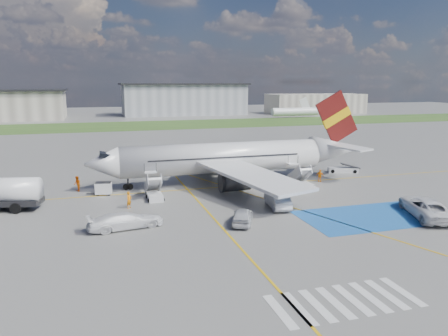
{
  "coord_description": "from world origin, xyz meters",
  "views": [
    {
      "loc": [
        -15.75,
        -39.15,
        13.0
      ],
      "look_at": [
        -1.86,
        6.89,
        3.5
      ],
      "focal_mm": 35.0,
      "sensor_mm": 36.0,
      "label": 1
    }
  ],
  "objects_px": {
    "van_white_b": "(126,218)",
    "car_silver_b": "(278,200)",
    "gpu_cart": "(104,189)",
    "car_silver_a": "(242,216)",
    "airliner": "(233,157)",
    "van_white_a": "(426,204)",
    "belt_loader": "(343,170)"
  },
  "relations": [
    {
      "from": "airliner",
      "to": "van_white_a",
      "type": "bearing_deg",
      "value": -54.59
    },
    {
      "from": "belt_loader",
      "to": "van_white_b",
      "type": "distance_m",
      "value": 36.25
    },
    {
      "from": "car_silver_a",
      "to": "van_white_a",
      "type": "xyz_separation_m",
      "value": [
        18.08,
        -2.88,
        0.48
      ]
    },
    {
      "from": "car_silver_b",
      "to": "van_white_a",
      "type": "xyz_separation_m",
      "value": [
        12.8,
        -6.86,
        0.4
      ]
    },
    {
      "from": "airliner",
      "to": "van_white_a",
      "type": "relative_size",
      "value": 5.59
    },
    {
      "from": "car_silver_b",
      "to": "van_white_a",
      "type": "bearing_deg",
      "value": 159.8
    },
    {
      "from": "car_silver_a",
      "to": "van_white_a",
      "type": "bearing_deg",
      "value": -165.89
    },
    {
      "from": "airliner",
      "to": "van_white_a",
      "type": "distance_m",
      "value": 23.75
    },
    {
      "from": "van_white_b",
      "to": "car_silver_b",
      "type": "bearing_deg",
      "value": -91.29
    },
    {
      "from": "gpu_cart",
      "to": "van_white_b",
      "type": "bearing_deg",
      "value": -74.18
    },
    {
      "from": "airliner",
      "to": "van_white_b",
      "type": "distance_m",
      "value": 20.96
    },
    {
      "from": "gpu_cart",
      "to": "car_silver_b",
      "type": "bearing_deg",
      "value": -23.03
    },
    {
      "from": "gpu_cart",
      "to": "van_white_a",
      "type": "distance_m",
      "value": 34.96
    },
    {
      "from": "car_silver_b",
      "to": "van_white_a",
      "type": "relative_size",
      "value": 0.77
    },
    {
      "from": "van_white_a",
      "to": "van_white_b",
      "type": "distance_m",
      "value": 28.97
    },
    {
      "from": "car_silver_b",
      "to": "car_silver_a",
      "type": "bearing_deg",
      "value": 45.01
    },
    {
      "from": "airliner",
      "to": "car_silver_b",
      "type": "xyz_separation_m",
      "value": [
        0.9,
        -12.42,
        -2.55
      ]
    },
    {
      "from": "belt_loader",
      "to": "van_white_a",
      "type": "height_order",
      "value": "van_white_a"
    },
    {
      "from": "car_silver_a",
      "to": "airliner",
      "type": "bearing_deg",
      "value": -81.75
    },
    {
      "from": "car_silver_a",
      "to": "car_silver_b",
      "type": "distance_m",
      "value": 6.61
    },
    {
      "from": "airliner",
      "to": "belt_loader",
      "type": "bearing_deg",
      "value": 5.48
    },
    {
      "from": "belt_loader",
      "to": "car_silver_a",
      "type": "bearing_deg",
      "value": -120.06
    },
    {
      "from": "gpu_cart",
      "to": "car_silver_b",
      "type": "height_order",
      "value": "car_silver_b"
    },
    {
      "from": "van_white_a",
      "to": "car_silver_b",
      "type": "bearing_deg",
      "value": -8.31
    },
    {
      "from": "belt_loader",
      "to": "van_white_b",
      "type": "relative_size",
      "value": 0.92
    },
    {
      "from": "car_silver_a",
      "to": "van_white_b",
      "type": "bearing_deg",
      "value": 13.32
    },
    {
      "from": "gpu_cart",
      "to": "van_white_a",
      "type": "relative_size",
      "value": 0.3
    },
    {
      "from": "airliner",
      "to": "belt_loader",
      "type": "distance_m",
      "value": 17.86
    },
    {
      "from": "belt_loader",
      "to": "car_silver_a",
      "type": "height_order",
      "value": "car_silver_a"
    },
    {
      "from": "airliner",
      "to": "van_white_b",
      "type": "bearing_deg",
      "value": -135.6
    },
    {
      "from": "gpu_cart",
      "to": "van_white_b",
      "type": "relative_size",
      "value": 0.39
    },
    {
      "from": "airliner",
      "to": "car_silver_b",
      "type": "distance_m",
      "value": 12.71
    }
  ]
}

